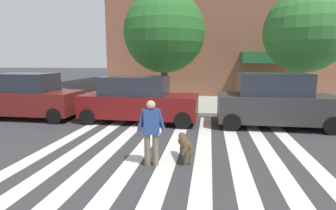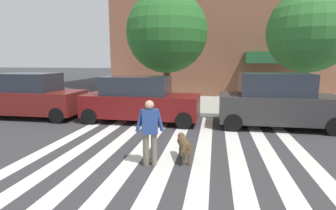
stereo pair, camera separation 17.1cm
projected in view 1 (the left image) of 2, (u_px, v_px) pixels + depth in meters
The scene contains 10 objects.
ground_plane at pixel (179, 188), 5.43m from camera, with size 160.00×160.00×0.00m, color #353538.
sidewalk_far at pixel (199, 104), 15.35m from camera, with size 80.00×6.00×0.15m, color #ADB1A6.
crosswalk_stripes at pixel (157, 186), 5.50m from camera, with size 7.65×13.78×0.01m.
parked_car_near_curb at pixel (29, 97), 11.87m from camera, with size 4.35×2.01×2.01m.
parked_car_behind_first at pixel (138, 100), 11.12m from camera, with size 4.85×1.97×1.92m.
parked_car_third_in_line at pixel (275, 101), 10.27m from camera, with size 4.41×2.00×2.10m.
street_tree_nearest at pixel (164, 32), 13.62m from camera, with size 4.17×4.17×5.94m.
street_tree_middle at pixel (306, 31), 12.62m from camera, with size 3.93×3.93×5.77m.
pedestrian_dog_walker at pixel (151, 129), 6.45m from camera, with size 0.70×0.35×1.64m.
dog_on_leash at pixel (185, 144), 6.85m from camera, with size 0.50×1.11×0.65m.
Camera 1 is at (0.55, 2.14, 2.59)m, focal length 28.35 mm.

